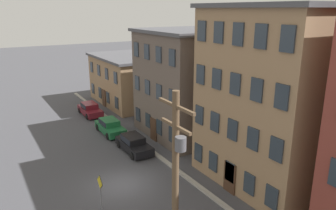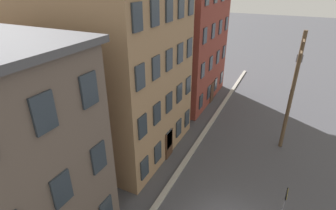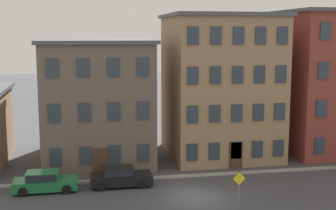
% 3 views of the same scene
% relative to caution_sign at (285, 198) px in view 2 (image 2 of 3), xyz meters
% --- Properties ---
extents(kerb_strip, '(56.00, 0.36, 0.16)m').
position_rel_caution_sign_xyz_m(kerb_strip, '(-2.13, 6.85, -1.51)').
color(kerb_strip, '#9E998E').
rests_on(kerb_strip, ground_plane).
extents(apartment_far, '(9.64, 9.71, 12.59)m').
position_rel_caution_sign_xyz_m(apartment_far, '(2.62, 12.94, 4.72)').
color(apartment_far, '#9E7A56').
rests_on(apartment_far, ground_plane).
extents(apartment_annex, '(10.61, 11.37, 12.99)m').
position_rel_caution_sign_xyz_m(apartment_annex, '(13.75, 13.77, 4.92)').
color(apartment_annex, brown).
rests_on(apartment_annex, ground_plane).
extents(caution_sign, '(0.95, 0.08, 2.39)m').
position_rel_caution_sign_xyz_m(caution_sign, '(0.00, 0.00, 0.00)').
color(caution_sign, slate).
rests_on(caution_sign, ground_plane).
extents(utility_pole, '(2.40, 0.44, 9.33)m').
position_rel_caution_sign_xyz_m(utility_pole, '(7.81, 0.59, 3.65)').
color(utility_pole, brown).
rests_on(utility_pole, ground_plane).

